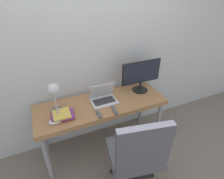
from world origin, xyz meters
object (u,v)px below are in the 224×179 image
(desk_lamp, at_px, (54,93))
(game_controller, at_px, (56,121))
(office_chair, at_px, (138,153))
(book_stack, at_px, (62,115))
(monitor, at_px, (141,74))
(laptop, at_px, (103,98))

(desk_lamp, height_order, game_controller, desk_lamp)
(office_chair, relative_size, book_stack, 3.85)
(monitor, xyz_separation_m, game_controller, (-1.18, -0.22, -0.23))
(laptop, distance_m, game_controller, 0.64)
(desk_lamp, bearing_deg, laptop, 11.48)
(monitor, height_order, office_chair, monitor)
(laptop, bearing_deg, desk_lamp, -168.52)
(monitor, distance_m, game_controller, 1.23)
(desk_lamp, relative_size, game_controller, 3.05)
(laptop, height_order, game_controller, laptop)
(office_chair, bearing_deg, desk_lamp, 134.83)
(laptop, distance_m, monitor, 0.60)
(laptop, relative_size, book_stack, 1.17)
(monitor, height_order, game_controller, monitor)
(laptop, relative_size, office_chair, 0.30)
(laptop, bearing_deg, office_chair, -85.02)
(desk_lamp, distance_m, book_stack, 0.30)
(book_stack, bearing_deg, desk_lamp, 168.86)
(monitor, height_order, book_stack, monitor)
(desk_lamp, bearing_deg, office_chair, -45.17)
(laptop, xyz_separation_m, book_stack, (-0.53, -0.13, -0.02))
(desk_lamp, bearing_deg, book_stack, -11.14)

